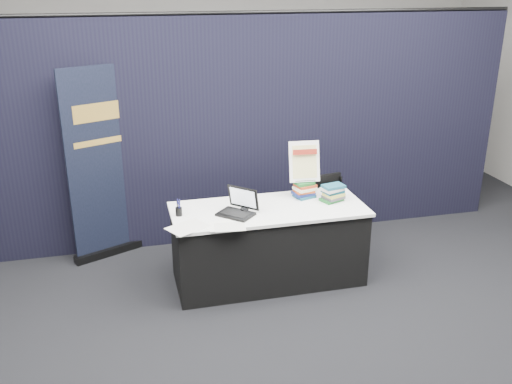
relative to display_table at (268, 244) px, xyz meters
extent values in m
plane|color=black|center=(0.00, -0.55, -0.38)|extent=(8.00, 8.00, 0.00)
cube|color=#A7A49E|center=(0.00, 3.45, 1.37)|extent=(8.00, 0.02, 3.50)
cube|color=black|center=(0.00, 1.05, 0.82)|extent=(6.00, 0.08, 2.40)
cube|color=black|center=(0.00, 0.00, -0.02)|extent=(1.76, 0.71, 0.72)
cube|color=white|center=(0.00, 0.00, 0.36)|extent=(1.80, 0.75, 0.03)
cube|color=black|center=(-0.33, -0.10, 0.38)|extent=(0.37, 0.37, 0.02)
cube|color=black|center=(-0.33, 0.01, 0.50)|extent=(0.26, 0.26, 0.21)
cube|color=white|center=(-0.33, 0.00, 0.50)|extent=(0.21, 0.21, 0.17)
ellipsoid|color=black|center=(-0.24, -0.03, 0.39)|extent=(0.08, 0.12, 0.04)
cube|color=silver|center=(-0.79, -0.25, 0.38)|extent=(0.41, 0.37, 0.00)
cube|color=silver|center=(-0.44, -0.33, 0.38)|extent=(0.29, 0.22, 0.00)
cube|color=white|center=(-0.51, -0.28, 0.38)|extent=(0.30, 0.25, 0.00)
cylinder|color=black|center=(-0.83, 0.02, 0.41)|extent=(0.08, 0.08, 0.08)
cube|color=#1A5063|center=(0.41, 0.19, 0.39)|extent=(0.22, 0.18, 0.03)
cube|color=navy|center=(0.41, 0.19, 0.41)|extent=(0.22, 0.18, 0.03)
cube|color=#DE501F|center=(0.41, 0.19, 0.44)|extent=(0.22, 0.18, 0.03)
cube|color=#EBEDC2|center=(0.41, 0.19, 0.46)|extent=(0.22, 0.18, 0.03)
cube|color=#AB3A1B|center=(0.41, 0.19, 0.49)|extent=(0.22, 0.18, 0.03)
cube|color=#1A6225|center=(0.41, 0.19, 0.51)|extent=(0.22, 0.18, 0.03)
cube|color=#1A6225|center=(0.64, 0.03, 0.39)|extent=(0.22, 0.19, 0.03)
cube|color=#444348|center=(0.64, 0.03, 0.41)|extent=(0.22, 0.19, 0.03)
cube|color=#B3AB47|center=(0.64, 0.03, 0.44)|extent=(0.22, 0.19, 0.03)
cube|color=navy|center=(0.64, 0.03, 0.47)|extent=(0.22, 0.19, 0.03)
cube|color=beige|center=(0.64, 0.03, 0.49)|extent=(0.22, 0.19, 0.03)
cube|color=#1A5063|center=(0.64, 0.03, 0.52)|extent=(0.22, 0.19, 0.03)
cube|color=black|center=(0.41, 0.17, 0.54)|extent=(0.20, 0.03, 0.01)
cylinder|color=black|center=(0.33, 0.26, 0.65)|extent=(0.02, 0.10, 0.28)
cylinder|color=black|center=(0.49, 0.26, 0.65)|extent=(0.02, 0.10, 0.28)
cube|color=white|center=(0.41, 0.22, 0.72)|extent=(0.30, 0.14, 0.38)
cube|color=#E3DE8E|center=(0.41, 0.21, 0.72)|extent=(0.24, 0.11, 0.30)
cube|color=maroon|center=(0.41, 0.21, 0.82)|extent=(0.24, 0.04, 0.05)
cube|color=black|center=(-1.45, 0.93, -0.34)|extent=(0.80, 0.43, 0.08)
cube|color=black|center=(-1.45, 0.95, 0.61)|extent=(0.73, 0.35, 1.97)
cube|color=gold|center=(-1.45, 0.93, 1.15)|extent=(0.50, 0.23, 0.18)
cube|color=gold|center=(-1.45, 0.93, 0.86)|extent=(0.54, 0.25, 0.06)
cylinder|color=black|center=(0.57, 0.16, -0.17)|extent=(0.02, 0.02, 0.41)
cylinder|color=black|center=(0.93, 0.16, -0.17)|extent=(0.02, 0.02, 0.41)
cylinder|color=black|center=(0.57, 0.52, -0.17)|extent=(0.02, 0.02, 0.41)
cylinder|color=black|center=(0.93, 0.52, -0.17)|extent=(0.02, 0.02, 0.41)
cube|color=black|center=(0.75, 0.34, 0.05)|extent=(0.44, 0.44, 0.04)
cube|color=black|center=(0.75, 0.52, 0.39)|extent=(0.36, 0.09, 0.14)
camera|label=1|loc=(-1.30, -4.70, 2.39)|focal=40.00mm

